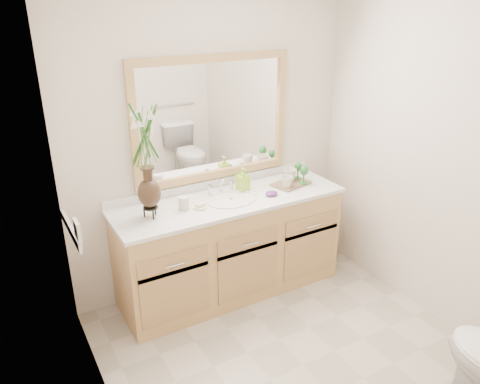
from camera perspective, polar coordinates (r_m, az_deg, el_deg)
floor at (r=3.37m, az=7.75°, el=-20.17°), size 2.60×2.60×0.00m
wall_back at (r=3.73m, az=-3.39°, el=5.91°), size 2.40×0.02×2.40m
wall_left at (r=2.22m, az=-16.21°, el=-7.45°), size 0.02×2.60×2.40m
wall_right at (r=3.54m, az=24.55°, el=2.86°), size 0.02×2.60×2.40m
vanity at (r=3.82m, az=-1.17°, el=-6.76°), size 1.80×0.55×0.80m
counter at (r=3.63m, az=-1.23°, el=-1.06°), size 1.84×0.57×0.03m
sink at (r=3.63m, az=-1.08°, el=-1.72°), size 0.38×0.34×0.23m
mirror at (r=3.66m, az=-3.30°, el=8.89°), size 1.32×0.04×0.97m
switch_plate at (r=2.99m, az=-19.22°, el=-4.39°), size 0.02×0.12×0.12m
flower_vase at (r=3.20m, az=-11.46°, el=5.56°), size 0.19×0.19×0.78m
tumbler at (r=3.45m, az=-6.88°, el=-1.35°), size 0.08×0.08×0.10m
soap_dish at (r=3.47m, az=-4.86°, el=-1.79°), size 0.11×0.11×0.04m
soap_bottle at (r=3.75m, az=0.35°, el=1.44°), size 0.08×0.09×0.17m
purple_dish at (r=3.68m, az=3.86°, el=-0.17°), size 0.12×0.10×0.04m
tray at (r=3.92m, az=6.21°, el=1.02°), size 0.35×0.27×0.02m
mug_left at (r=3.80m, az=5.71°, el=1.32°), size 0.10×0.10×0.10m
mug_right at (r=3.93m, az=6.14°, el=2.11°), size 0.14×0.14×0.11m
goblet_front at (r=3.87m, az=7.81°, el=2.48°), size 0.07×0.07×0.15m
goblet_back at (r=3.98m, az=7.11°, el=2.98°), size 0.07×0.07×0.15m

